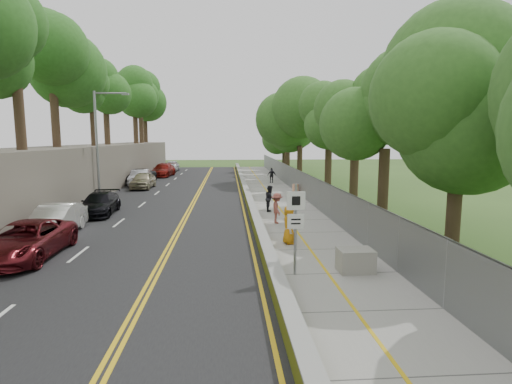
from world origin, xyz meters
TOP-DOWN VIEW (x-y plane):
  - ground at (0.00, 0.00)m, footprint 140.00×140.00m
  - road at (-5.40, 15.00)m, footprint 11.20×66.00m
  - sidewalk at (2.55, 15.00)m, footprint 4.20×66.00m
  - jersey_barrier at (0.25, 15.00)m, footprint 0.42×66.00m
  - rock_embankment at (-13.50, 15.00)m, footprint 5.00×66.00m
  - chainlink_fence at (4.65, 15.00)m, footprint 0.04×66.00m
  - trees_embankment at (-13.00, 15.00)m, footprint 6.40×66.00m
  - trees_fenceside at (7.00, 15.00)m, footprint 7.00×66.00m
  - streetlight at (-10.46, 14.00)m, footprint 2.52×0.22m
  - signpost at (1.05, -3.02)m, footprint 0.62×0.09m
  - construction_barrel at (4.30, 16.01)m, footprint 0.53×0.53m
  - concrete_block at (3.20, -2.84)m, footprint 1.21×0.91m
  - car_1 at (-9.41, 3.30)m, footprint 1.58×4.47m
  - car_2 at (-9.00, -0.41)m, footprint 2.36×5.10m
  - car_3 at (-9.00, 8.55)m, footprint 2.12×4.67m
  - car_4 at (-9.00, 21.17)m, footprint 1.86×4.44m
  - car_5 at (-9.82, 23.67)m, footprint 1.81×4.67m
  - car_6 at (-10.29, 25.34)m, footprint 3.00×5.57m
  - car_7 at (-9.00, 32.71)m, footprint 2.70×5.51m
  - car_8 at (-9.00, 39.95)m, footprint 1.90×4.50m
  - painter_0 at (1.45, 1.00)m, footprint 0.58×0.85m
  - painter_1 at (1.45, 1.00)m, footprint 0.54×0.67m
  - painter_2 at (1.45, 8.80)m, footprint 0.70×0.86m
  - painter_3 at (1.45, 5.22)m, footprint 0.65×1.09m
  - person_far at (3.33, 24.90)m, footprint 0.91×0.41m

SIDE VIEW (x-z plane):
  - ground at x=0.00m, z-range 0.00..0.00m
  - road at x=-5.40m, z-range 0.00..0.04m
  - sidewalk at x=2.55m, z-range 0.00..0.05m
  - jersey_barrier at x=0.25m, z-range 0.00..0.60m
  - concrete_block at x=3.20m, z-range 0.05..0.85m
  - construction_barrel at x=4.30m, z-range 0.05..0.92m
  - car_3 at x=-9.00m, z-range 0.04..1.37m
  - car_2 at x=-9.00m, z-range 0.04..1.45m
  - car_1 at x=-9.41m, z-range 0.04..1.51m
  - car_6 at x=-10.29m, z-range 0.04..1.52m
  - car_4 at x=-9.00m, z-range 0.04..1.54m
  - car_5 at x=-9.82m, z-range 0.04..1.56m
  - car_8 at x=-9.00m, z-range 0.04..1.56m
  - car_7 at x=-9.00m, z-range 0.04..1.58m
  - person_far at x=3.33m, z-range 0.05..1.58m
  - painter_1 at x=1.45m, z-range 0.05..1.63m
  - painter_2 at x=1.45m, z-range 0.05..1.69m
  - painter_3 at x=1.45m, z-range 0.05..1.71m
  - painter_0 at x=1.45m, z-range 0.05..1.74m
  - chainlink_fence at x=4.65m, z-range 0.00..2.00m
  - signpost at x=1.05m, z-range 0.41..3.51m
  - rock_embankment at x=-13.50m, z-range 0.00..4.00m
  - streetlight at x=-10.46m, z-range 0.64..8.64m
  - trees_fenceside at x=7.00m, z-range 0.00..14.00m
  - trees_embankment at x=-13.00m, z-range 4.00..17.00m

